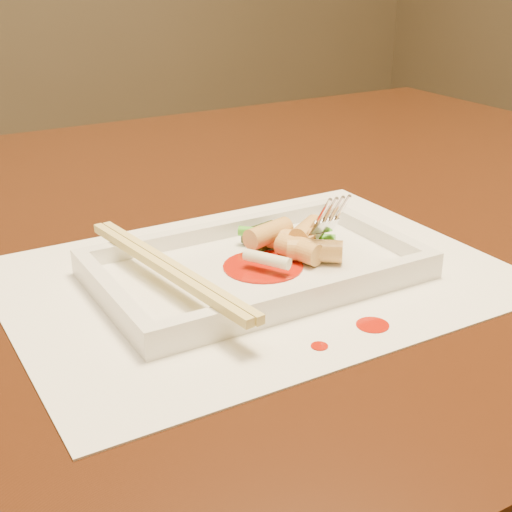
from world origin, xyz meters
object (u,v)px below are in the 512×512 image
chopstick_a (163,269)px  table (180,308)px  plate_base (256,272)px  fork (317,163)px  placemat (256,277)px

chopstick_a → table: bearing=62.9°
plate_base → chopstick_a: bearing=180.0°
plate_base → fork: 0.11m
plate_base → table: bearing=90.0°
chopstick_a → fork: 0.16m
table → placemat: 0.19m
placemat → table: bearing=90.0°
plate_base → fork: (0.07, 0.02, 0.08)m
table → chopstick_a: size_ratio=6.38×
plate_base → chopstick_a: (-0.08, 0.00, 0.02)m
table → chopstick_a: (-0.08, -0.16, 0.13)m
table → plate_base: 0.19m
plate_base → fork: bearing=14.4°
plate_base → chopstick_a: 0.08m
placemat → chopstick_a: (-0.08, 0.00, 0.03)m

